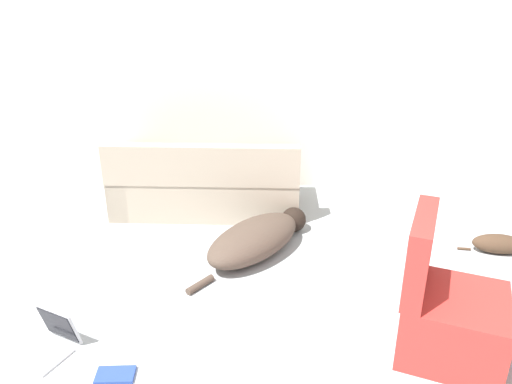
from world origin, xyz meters
TOP-DOWN VIEW (x-y plane):
  - wall_back at (0.00, 3.61)m, footprint 6.93×0.06m
  - couch at (-0.77, 3.01)m, footprint 1.86×0.89m
  - dog at (-0.29, 2.13)m, footprint 1.06×1.18m
  - cat at (1.78, 2.08)m, footprint 0.63×0.26m
  - laptop_open at (-1.61, 0.98)m, footprint 0.41×0.42m
  - book_blue at (-1.17, 0.72)m, footprint 0.23×0.14m
  - side_chair at (0.83, 0.90)m, footprint 0.79×0.79m

SIDE VIEW (x-z plane):
  - book_blue at x=-1.17m, z-range 0.00..0.02m
  - cat at x=1.78m, z-range 0.00..0.16m
  - laptop_open at x=-1.61m, z-range -0.05..0.22m
  - dog at x=-0.29m, z-range 0.00..0.29m
  - couch at x=-0.77m, z-range -0.13..0.64m
  - side_chair at x=0.83m, z-range -0.16..0.75m
  - wall_back at x=0.00m, z-range 0.00..2.59m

